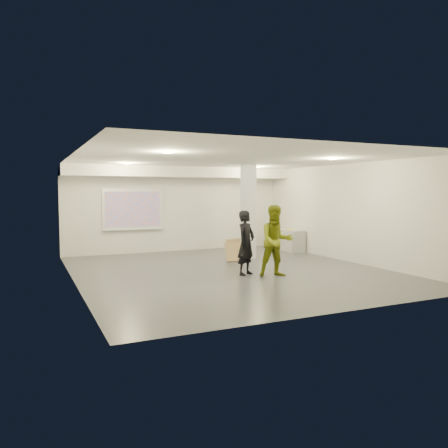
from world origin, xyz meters
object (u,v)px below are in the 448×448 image
credenza (290,240)px  woman (246,243)px  projection_screen (133,210)px  man (276,241)px  column (248,212)px

credenza → woman: size_ratio=0.79×
projection_screen → man: (2.32, -5.63, -0.62)m
column → projection_screen: (-3.10, 2.65, 0.03)m
credenza → man: 4.98m
projection_screen → column: bearing=-40.6°
woman → man: man is taller
column → woman: bearing=-119.0°
projection_screen → credenza: (5.32, -1.68, -1.14)m
column → projection_screen: size_ratio=1.43×
column → woman: (-1.36, -2.45, -0.67)m
column → man: size_ratio=1.66×
projection_screen → man: size_ratio=1.16×
credenza → woman: (-3.58, -3.42, 0.45)m
projection_screen → man: 6.12m
column → woman: size_ratio=1.80×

